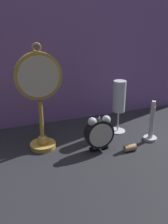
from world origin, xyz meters
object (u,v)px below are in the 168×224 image
Objects in this scene: brass_candlestick at (151,127)px; wine_cork at (130,148)px; pocket_watch_on_stand at (40,98)px; champagne_flute at (119,100)px; alarm_clock_twin_bell at (99,132)px.

brass_candlestick is 3.58× the size of wine_cork.
pocket_watch_on_stand is at bearing 155.32° from wine_cork.
pocket_watch_on_stand reaches higher than wine_cork.
brass_candlestick reaches higher than wine_cork.
champagne_flute is at bearing 4.83° from pocket_watch_on_stand.
wine_cork is at bearing -158.06° from brass_candlestick.
champagne_flute reaches higher than alarm_clock_twin_bell.
wine_cork is at bearing -23.53° from alarm_clock_twin_bell.
champagne_flute is 4.87× the size of wine_cork.
brass_candlestick is at bearing -53.10° from champagne_flute.
brass_candlestick is (0.21, 0.00, -0.02)m from alarm_clock_twin_bell.
alarm_clock_twin_bell is at bearing -139.71° from champagne_flute.
pocket_watch_on_stand reaches higher than alarm_clock_twin_bell.
champagne_flute is 0.19m from wine_cork.
alarm_clock_twin_bell is 0.18m from champagne_flute.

